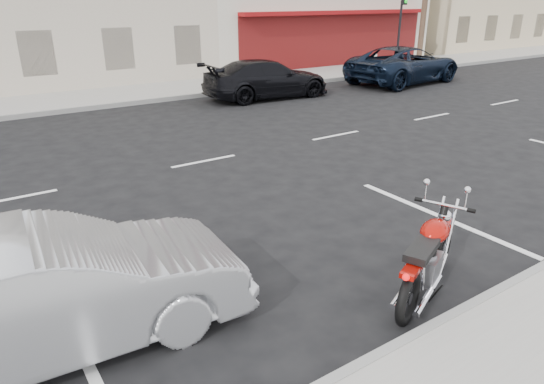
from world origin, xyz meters
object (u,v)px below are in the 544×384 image
(suv_far, at_px, (404,65))
(car_far, at_px, (267,79))
(sedan_silver, at_px, (49,292))
(fire_hydrant, at_px, (375,60))
(motorcycle, at_px, (444,236))
(traffic_light, at_px, (402,17))

(suv_far, height_order, car_far, suv_far)
(sedan_silver, xyz_separation_m, suv_far, (16.39, 9.84, 0.10))
(suv_far, xyz_separation_m, car_far, (-6.83, 0.53, -0.08))
(fire_hydrant, xyz_separation_m, motorcycle, (-13.40, -14.59, -0.05))
(motorcycle, distance_m, car_far, 12.55)
(sedan_silver, distance_m, car_far, 14.10)
(traffic_light, xyz_separation_m, suv_far, (-3.28, -3.35, -1.77))
(traffic_light, height_order, suv_far, traffic_light)
(traffic_light, distance_m, sedan_silver, 23.76)
(traffic_light, distance_m, fire_hydrant, 2.53)
(motorcycle, bearing_deg, suv_far, 20.33)
(sedan_silver, bearing_deg, car_far, -38.54)
(car_far, bearing_deg, sedan_silver, 141.17)
(traffic_light, xyz_separation_m, sedan_silver, (-19.67, -13.19, -1.87))
(fire_hydrant, xyz_separation_m, suv_far, (-1.78, -3.52, 0.25))
(sedan_silver, relative_size, suv_far, 0.74)
(motorcycle, relative_size, sedan_silver, 0.48)
(motorcycle, relative_size, suv_far, 0.35)
(suv_far, bearing_deg, sedan_silver, 114.98)
(traffic_light, xyz_separation_m, motorcycle, (-14.90, -14.42, -2.07))
(suv_far, distance_m, car_far, 6.86)
(car_far, bearing_deg, traffic_light, -70.57)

